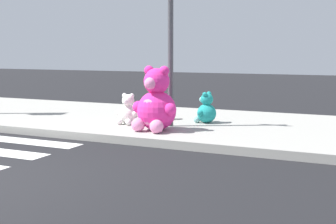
# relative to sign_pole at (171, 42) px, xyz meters

# --- Properties ---
(sidewalk) EXTENTS (28.00, 4.40, 0.15)m
(sidewalk) POSITION_rel_sign_pole_xyz_m (-1.00, 0.80, -1.77)
(sidewalk) COLOR #9E9B93
(sidewalk) RESTS_ON ground_plane
(sign_pole) EXTENTS (0.56, 0.11, 3.20)m
(sign_pole) POSITION_rel_sign_pole_xyz_m (0.00, 0.00, 0.00)
(sign_pole) COLOR #4C4C51
(sign_pole) RESTS_ON sidewalk
(plush_pink_large) EXTENTS (0.95, 0.85, 1.24)m
(plush_pink_large) POSITION_rel_sign_pole_xyz_m (-0.04, -0.59, -1.20)
(plush_pink_large) COLOR #F22D93
(plush_pink_large) RESTS_ON sidewalk
(plush_white) EXTENTS (0.50, 0.44, 0.64)m
(plush_white) POSITION_rel_sign_pole_xyz_m (-0.92, -0.13, -1.44)
(plush_white) COLOR white
(plush_white) RESTS_ON sidewalk
(plush_brown) EXTENTS (0.37, 0.41, 0.54)m
(plush_brown) POSITION_rel_sign_pole_xyz_m (-0.55, 0.78, -1.48)
(plush_brown) COLOR olive
(plush_brown) RESTS_ON sidewalk
(plush_teal) EXTENTS (0.46, 0.51, 0.66)m
(plush_teal) POSITION_rel_sign_pole_xyz_m (0.50, 0.71, -1.43)
(plush_teal) COLOR teal
(plush_teal) RESTS_ON sidewalk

